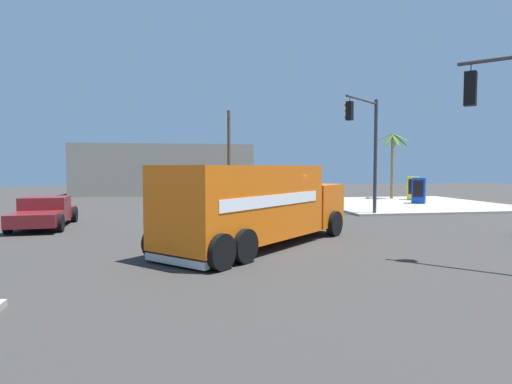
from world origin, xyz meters
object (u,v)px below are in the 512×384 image
object	(u,v)px
pickup_maroon	(44,211)
palm_tree_far	(393,153)
traffic_light_secondary	(367,139)
vending_machine_red	(419,191)
delivery_truck	(257,204)
utility_pole	(229,153)
vending_machine_blue	(413,188)

from	to	relation	value
pickup_maroon	palm_tree_far	distance (m)	26.66
traffic_light_secondary	palm_tree_far	bearing A→B (deg)	56.52
vending_machine_red	palm_tree_far	world-z (taller)	palm_tree_far
palm_tree_far	delivery_truck	bearing A→B (deg)	-128.50
traffic_light_secondary	pickup_maroon	size ratio (longest dim) A/B	1.21
traffic_light_secondary	utility_pole	distance (m)	16.44
traffic_light_secondary	palm_tree_far	distance (m)	13.15
traffic_light_secondary	pickup_maroon	xyz separation A→B (m)	(-16.28, -1.18, -3.58)
traffic_light_secondary	palm_tree_far	size ratio (longest dim) A/B	1.19
delivery_truck	vending_machine_blue	xyz separation A→B (m)	(15.67, 16.83, -0.41)
pickup_maroon	vending_machine_red	distance (m)	24.22
traffic_light_secondary	vending_machine_blue	distance (m)	12.77
vending_machine_blue	delivery_truck	bearing A→B (deg)	-132.94
delivery_truck	pickup_maroon	size ratio (longest dim) A/B	1.48
delivery_truck	vending_machine_blue	world-z (taller)	delivery_truck
palm_tree_far	pickup_maroon	bearing A→B (deg)	-152.71
delivery_truck	utility_pole	xyz separation A→B (m)	(1.59, 22.91, 2.50)
pickup_maroon	vending_machine_red	world-z (taller)	vending_machine_red
delivery_truck	palm_tree_far	bearing A→B (deg)	51.50
vending_machine_blue	vending_machine_red	bearing A→B (deg)	-113.52
pickup_maroon	vending_machine_blue	distance (m)	26.59
traffic_light_secondary	palm_tree_far	world-z (taller)	traffic_light_secondary
delivery_truck	pickup_maroon	xyz separation A→B (m)	(-8.78, 6.39, -0.75)
pickup_maroon	palm_tree_far	xyz separation A→B (m)	(23.53, 12.14, 3.16)
vending_machine_red	pickup_maroon	bearing A→B (deg)	-162.42
vending_machine_blue	palm_tree_far	bearing A→B (deg)	118.55
pickup_maroon	utility_pole	size ratio (longest dim) A/B	0.69
pickup_maroon	vending_machine_blue	xyz separation A→B (m)	(24.45, 10.44, 0.34)
palm_tree_far	vending_machine_red	bearing A→B (deg)	-95.18
palm_tree_far	utility_pole	bearing A→B (deg)	161.59
delivery_truck	vending_machine_blue	bearing A→B (deg)	47.06
utility_pole	traffic_light_secondary	bearing A→B (deg)	-68.96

